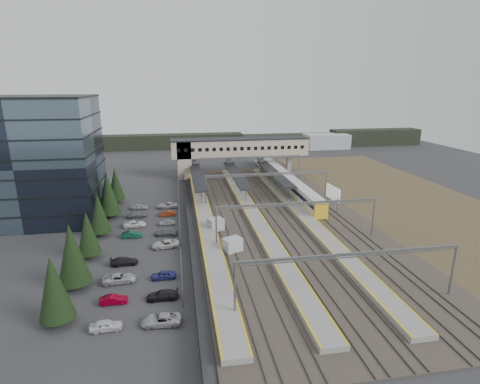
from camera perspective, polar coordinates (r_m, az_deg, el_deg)
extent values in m
plane|color=#2B2B2D|center=(71.25, -2.66, -5.62)|extent=(220.00, 220.00, 0.00)
cube|color=#3E4F5D|center=(83.94, -29.15, 4.21)|extent=(24.00, 18.00, 24.00)
cube|color=black|center=(85.82, -28.38, -1.38)|extent=(24.30, 18.30, 0.25)
cube|color=black|center=(84.97, -28.69, 0.83)|extent=(24.30, 18.30, 0.25)
cube|color=black|center=(84.25, -29.00, 3.07)|extent=(24.30, 18.30, 0.25)
cube|color=black|center=(83.66, -29.31, 5.36)|extent=(24.30, 18.30, 0.25)
cube|color=black|center=(83.21, -29.64, 7.67)|extent=(24.30, 18.30, 0.25)
cube|color=black|center=(82.90, -29.97, 10.00)|extent=(24.30, 18.30, 0.25)
cube|color=black|center=(82.73, -30.31, 12.42)|extent=(24.30, 18.30, 0.40)
cylinder|color=black|center=(49.44, -25.91, -17.09)|extent=(0.44, 0.44, 1.20)
cone|color=black|center=(47.41, -26.53, -12.85)|extent=(3.90, 3.90, 7.50)
cylinder|color=black|center=(56.07, -23.69, -12.72)|extent=(0.44, 0.44, 1.20)
cone|color=black|center=(54.16, -24.23, -8.52)|extent=(4.26, 4.26, 8.20)
cylinder|color=black|center=(63.91, -21.83, -8.90)|extent=(0.44, 0.44, 1.20)
cone|color=black|center=(62.48, -22.19, -5.73)|extent=(3.54, 3.54, 6.80)
cylinder|color=black|center=(72.02, -20.41, -5.92)|extent=(0.44, 0.44, 1.20)
cone|color=black|center=(70.72, -20.71, -2.98)|extent=(3.64, 3.64, 7.00)
cylinder|color=black|center=(81.25, -19.18, -3.31)|extent=(0.44, 0.44, 1.20)
cone|color=black|center=(79.90, -19.48, -0.16)|extent=(4.42, 4.42, 8.50)
cylinder|color=black|center=(90.64, -18.20, -1.23)|extent=(0.44, 0.44, 1.20)
cone|color=black|center=(89.59, -18.43, 1.21)|extent=(3.74, 3.74, 7.20)
imported|color=silver|center=(46.51, -19.74, -18.59)|extent=(3.59, 1.57, 1.20)
imported|color=maroon|center=(50.93, -18.73, -15.27)|extent=(3.40, 1.21, 1.12)
imported|color=#ACADB0|center=(55.45, -17.91, -12.39)|extent=(4.65, 2.38, 1.26)
imported|color=black|center=(60.14, -17.23, -10.04)|extent=(4.19, 1.95, 1.18)
imported|color=#0F4430|center=(69.76, -16.16, -6.24)|extent=(3.62, 1.34, 1.18)
imported|color=white|center=(74.67, -15.74, -4.72)|extent=(4.25, 1.99, 1.18)
imported|color=#5A5E62|center=(79.63, -15.37, -3.39)|extent=(4.08, 1.97, 1.14)
imported|color=#A3A2A7|center=(84.62, -15.05, -2.19)|extent=(3.53, 1.46, 1.20)
imported|color=#A3A3A7|center=(45.75, -11.94, -18.50)|extent=(4.66, 2.39, 1.26)
imported|color=black|center=(50.23, -11.73, -15.13)|extent=(4.09, 1.71, 1.18)
imported|color=navy|center=(54.84, -11.56, -12.27)|extent=(3.54, 1.48, 1.20)
imported|color=silver|center=(64.36, -11.31, -7.79)|extent=(4.73, 2.48, 1.27)
imported|color=#575A5F|center=(69.26, -11.21, -6.05)|extent=(4.31, 2.10, 1.21)
imported|color=#9F9FA4|center=(74.22, -11.12, -4.55)|extent=(3.30, 1.38, 1.12)
imported|color=maroon|center=(79.20, -11.05, -3.21)|extent=(3.56, 1.55, 1.14)
imported|color=#AFAEB3|center=(84.21, -10.99, -1.99)|extent=(4.51, 2.08, 1.25)
cylinder|color=slate|center=(46.47, -8.90, -12.87)|extent=(0.16, 0.16, 8.00)
cube|color=black|center=(44.68, -9.12, -8.37)|extent=(0.50, 0.25, 0.15)
cylinder|color=slate|center=(61.91, -9.19, -5.28)|extent=(0.16, 0.16, 8.00)
cube|color=black|center=(60.58, -9.35, -1.75)|extent=(0.50, 0.25, 0.15)
cylinder|color=slate|center=(78.97, -9.36, -0.56)|extent=(0.16, 0.16, 8.00)
cube|color=black|center=(77.93, -9.49, 2.26)|extent=(0.50, 0.25, 0.15)
cylinder|color=slate|center=(96.36, -9.47, 2.47)|extent=(0.16, 0.16, 8.00)
cube|color=black|center=(95.52, -9.58, 4.80)|extent=(0.50, 0.25, 0.15)
cube|color=#26282B|center=(75.15, -8.07, -3.78)|extent=(0.08, 90.00, 2.00)
cube|color=#A9ABAF|center=(61.43, -1.16, -8.09)|extent=(3.46, 3.09, 2.37)
cube|color=#A9ABAF|center=(69.96, -3.72, -5.00)|extent=(3.25, 2.99, 2.42)
cube|color=#37332B|center=(78.00, 5.69, -3.65)|extent=(34.00, 90.00, 0.20)
cube|color=#59544C|center=(75.72, -3.67, -4.07)|extent=(0.08, 90.00, 0.14)
cube|color=#59544C|center=(75.86, -2.58, -4.02)|extent=(0.08, 90.00, 0.14)
cube|color=#59544C|center=(76.19, -0.67, -3.91)|extent=(0.08, 90.00, 0.14)
cube|color=#59544C|center=(76.42, 0.40, -3.85)|extent=(0.08, 90.00, 0.14)
cube|color=#59544C|center=(77.29, 3.74, -3.65)|extent=(0.08, 90.00, 0.14)
cube|color=#59544C|center=(77.62, 4.78, -3.58)|extent=(0.08, 90.00, 0.14)
cube|color=#59544C|center=(78.27, 6.60, -3.47)|extent=(0.08, 90.00, 0.14)
cube|color=#59544C|center=(78.67, 7.61, -3.40)|extent=(0.08, 90.00, 0.14)
cube|color=#59544C|center=(80.09, 10.73, -3.19)|extent=(0.08, 90.00, 0.14)
cube|color=#59544C|center=(80.59, 11.69, -3.12)|extent=(0.08, 90.00, 0.14)
cube|color=#59544C|center=(81.53, 13.38, -3.00)|extent=(0.08, 90.00, 0.14)
cube|color=#59544C|center=(82.09, 14.30, -2.94)|extent=(0.08, 90.00, 0.14)
cube|color=gray|center=(75.48, -5.39, -4.04)|extent=(3.20, 82.00, 0.90)
cube|color=gold|center=(75.25, -6.51, -3.77)|extent=(0.25, 82.00, 0.02)
cube|color=gold|center=(75.43, -4.30, -3.66)|extent=(0.25, 82.00, 0.02)
cube|color=gray|center=(76.76, 2.08, -3.63)|extent=(3.20, 82.00, 0.90)
cube|color=gold|center=(76.34, 1.02, -3.37)|extent=(0.25, 82.00, 0.02)
cube|color=gold|center=(76.90, 3.15, -3.24)|extent=(0.25, 82.00, 0.02)
cube|color=gray|center=(79.30, 9.19, -3.18)|extent=(3.20, 82.00, 0.90)
cube|color=gold|center=(78.71, 8.20, -2.93)|extent=(0.25, 82.00, 0.02)
cube|color=gold|center=(79.61, 10.19, -2.80)|extent=(0.25, 82.00, 0.02)
cube|color=black|center=(95.51, -6.46, 2.46)|extent=(3.00, 30.00, 0.25)
cube|color=slate|center=(95.55, -6.46, 2.38)|extent=(3.10, 30.00, 0.12)
cylinder|color=slate|center=(83.39, -5.90, -0.68)|extent=(0.20, 0.20, 3.10)
cylinder|color=slate|center=(89.63, -6.19, 0.51)|extent=(0.20, 0.20, 3.10)
cylinder|color=slate|center=(95.90, -6.43, 1.53)|extent=(0.20, 0.20, 3.10)
cylinder|color=slate|center=(102.20, -6.65, 2.44)|extent=(0.20, 0.20, 3.10)
cylinder|color=slate|center=(108.52, -6.84, 3.23)|extent=(0.20, 0.20, 3.10)
cube|color=black|center=(96.53, -0.52, 2.71)|extent=(3.00, 30.00, 0.25)
cube|color=slate|center=(96.56, -0.52, 2.63)|extent=(3.10, 30.00, 0.12)
cylinder|color=slate|center=(84.56, 0.87, -0.36)|extent=(0.20, 0.20, 3.10)
cylinder|color=slate|center=(90.71, 0.13, 0.79)|extent=(0.20, 0.20, 3.10)
cylinder|color=slate|center=(96.91, -0.52, 1.79)|extent=(0.20, 0.20, 3.10)
cylinder|color=slate|center=(103.15, -1.09, 2.67)|extent=(0.20, 0.20, 3.10)
cylinder|color=slate|center=(109.42, -1.60, 3.45)|extent=(0.20, 0.20, 3.10)
cube|color=black|center=(98.56, 5.23, 2.92)|extent=(3.00, 30.00, 0.25)
cube|color=slate|center=(98.59, 5.23, 2.84)|extent=(3.10, 30.00, 0.12)
cylinder|color=slate|center=(86.86, 7.37, -0.04)|extent=(0.20, 0.20, 3.10)
cylinder|color=slate|center=(92.87, 6.22, 1.06)|extent=(0.20, 0.20, 3.10)
cylinder|color=slate|center=(98.93, 5.21, 2.02)|extent=(0.20, 0.20, 3.10)
cylinder|color=slate|center=(105.05, 4.32, 2.88)|extent=(0.20, 0.20, 3.10)
cylinder|color=slate|center=(111.21, 3.52, 3.63)|extent=(0.20, 0.20, 3.10)
cube|color=tan|center=(110.72, 0.04, 6.82)|extent=(40.00, 6.00, 5.00)
cube|color=black|center=(110.34, 0.04, 8.13)|extent=(40.40, 6.40, 0.30)
cube|color=tan|center=(109.75, -8.52, 4.97)|extent=(4.00, 6.00, 11.00)
cube|color=black|center=(106.21, -9.36, 6.27)|extent=(1.00, 0.06, 1.00)
cube|color=black|center=(106.23, -8.28, 6.32)|extent=(1.00, 0.06, 1.00)
cube|color=black|center=(106.30, -7.19, 6.36)|extent=(1.00, 0.06, 1.00)
cube|color=black|center=(106.39, -6.11, 6.41)|extent=(1.00, 0.06, 1.00)
cube|color=black|center=(106.53, -5.03, 6.45)|extent=(1.00, 0.06, 1.00)
cube|color=black|center=(106.71, -3.96, 6.49)|extent=(1.00, 0.06, 1.00)
cube|color=black|center=(106.92, -2.88, 6.52)|extent=(1.00, 0.06, 1.00)
cube|color=black|center=(107.16, -1.81, 6.56)|extent=(1.00, 0.06, 1.00)
cube|color=black|center=(107.45, -0.75, 6.59)|extent=(1.00, 0.06, 1.00)
cube|color=black|center=(107.77, 0.31, 6.62)|extent=(1.00, 0.06, 1.00)
cube|color=black|center=(108.13, 1.36, 6.65)|extent=(1.00, 0.06, 1.00)
cube|color=black|center=(108.52, 2.40, 6.67)|extent=(1.00, 0.06, 1.00)
cube|color=black|center=(108.95, 3.44, 6.70)|extent=(1.00, 0.06, 1.00)
cube|color=black|center=(109.41, 4.47, 6.72)|extent=(1.00, 0.06, 1.00)
cube|color=black|center=(109.91, 5.49, 6.73)|extent=(1.00, 0.06, 1.00)
cube|color=black|center=(110.44, 6.50, 6.75)|extent=(1.00, 0.06, 1.00)
cube|color=black|center=(111.00, 7.50, 6.76)|extent=(1.00, 0.06, 1.00)
cube|color=black|center=(111.60, 8.48, 6.77)|extent=(1.00, 0.06, 1.00)
cube|color=black|center=(112.23, 9.46, 6.78)|extent=(1.00, 0.06, 1.00)
cube|color=gray|center=(110.29, -7.69, 3.73)|extent=(1.20, 1.60, 6.00)
cube|color=gray|center=(110.34, -6.91, 3.77)|extent=(1.20, 1.60, 6.00)
cube|color=gray|center=(111.22, -1.75, 3.97)|extent=(1.20, 1.60, 6.00)
cube|color=gray|center=(112.99, 3.30, 4.15)|extent=(1.20, 1.60, 6.00)
cube|color=gray|center=(115.15, 7.44, 4.26)|extent=(1.20, 1.60, 6.00)
cylinder|color=slate|center=(44.49, -0.79, -14.81)|extent=(0.28, 0.28, 7.00)
cylinder|color=slate|center=(55.56, 29.63, -10.45)|extent=(0.28, 0.28, 7.00)
cube|color=slate|center=(46.79, 16.61, -9.05)|extent=(28.40, 0.25, 0.35)
cube|color=slate|center=(46.96, 16.57, -9.49)|extent=(28.40, 0.12, 0.12)
cylinder|color=slate|center=(62.36, -3.63, -5.43)|extent=(0.28, 0.28, 7.00)
cylinder|color=slate|center=(70.68, 19.62, -3.74)|extent=(0.28, 0.28, 7.00)
cube|color=slate|center=(64.02, 8.88, -1.69)|extent=(28.40, 0.25, 0.35)
cube|color=slate|center=(64.14, 8.87, -2.03)|extent=(28.40, 0.12, 0.12)
cylinder|color=slate|center=(83.15, -5.24, 0.08)|extent=(0.28, 0.28, 7.00)
cylinder|color=slate|center=(89.56, 12.92, 0.90)|extent=(0.28, 0.28, 7.00)
cube|color=slate|center=(84.40, 4.23, 2.80)|extent=(28.40, 0.25, 0.35)
cube|color=slate|center=(84.49, 4.22, 2.54)|extent=(28.40, 0.12, 0.12)
cylinder|color=slate|center=(102.48, -6.13, 3.12)|extent=(0.28, 0.28, 7.00)
cylinder|color=slate|center=(107.75, 8.93, 3.66)|extent=(0.28, 0.28, 7.00)
cube|color=slate|center=(103.50, 1.60, 5.32)|extent=(28.40, 0.25, 0.35)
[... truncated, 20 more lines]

